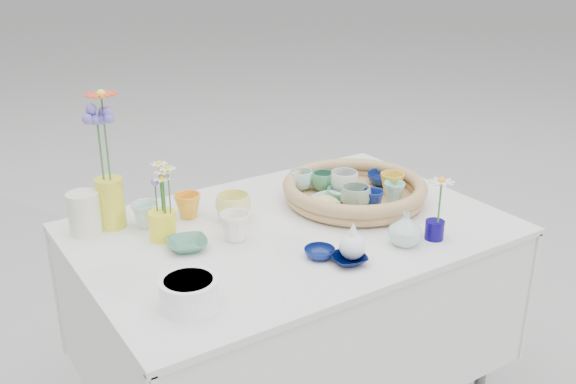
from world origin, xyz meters
TOP-DOWN VIEW (x-y plane):
  - wicker_tray at (0.28, 0.05)m, footprint 0.47×0.47m
  - tray_ceramic_0 at (0.27, 0.17)m, footprint 0.13×0.13m
  - tray_ceramic_1 at (0.44, 0.08)m, footprint 0.14×0.14m
  - tray_ceramic_2 at (0.40, -0.00)m, footprint 0.10×0.10m
  - tray_ceramic_3 at (0.24, 0.05)m, footprint 0.14×0.14m
  - tray_ceramic_4 at (0.22, -0.03)m, footprint 0.10×0.10m
  - tray_ceramic_5 at (0.17, 0.04)m, footprint 0.11×0.11m
  - tray_ceramic_6 at (0.17, 0.20)m, footprint 0.11×0.11m
  - tray_ceramic_7 at (0.27, 0.09)m, footprint 0.11×0.11m
  - tray_ceramic_8 at (0.35, 0.20)m, footprint 0.11×0.11m
  - tray_ceramic_9 at (0.26, -0.06)m, footprint 0.07×0.07m
  - tray_ceramic_10 at (0.13, 0.02)m, footprint 0.12×0.12m
  - tray_ceramic_11 at (0.36, -0.05)m, footprint 0.07×0.07m
  - tray_ceramic_12 at (0.23, 0.15)m, footprint 0.08×0.08m
  - loose_ceramic_0 at (-0.23, 0.23)m, footprint 0.10×0.10m
  - loose_ceramic_1 at (-0.13, 0.13)m, footprint 0.14×0.14m
  - loose_ceramic_2 at (-0.33, 0.03)m, footprint 0.14×0.14m
  - loose_ceramic_3 at (-0.19, 0.01)m, footprint 0.10×0.10m
  - loose_ceramic_4 at (-0.05, -0.21)m, footprint 0.11×0.11m
  - loose_ceramic_5 at (-0.37, 0.24)m, footprint 0.10×0.10m
  - loose_ceramic_6 at (-0.00, -0.28)m, footprint 0.11×0.11m
  - fluted_bowl at (-0.45, -0.25)m, footprint 0.18×0.18m
  - bud_vase_paleblue at (0.02, -0.26)m, footprint 0.10×0.10m
  - bud_vase_seafoam at (0.20, -0.28)m, footprint 0.11×0.11m
  - bud_vase_cobalt at (0.30, -0.30)m, footprint 0.07×0.07m
  - single_daisy at (0.30, -0.31)m, footprint 0.10×0.10m
  - tall_vase_yellow at (-0.45, 0.29)m, footprint 0.09×0.09m
  - gerbera at (-0.45, 0.28)m, footprint 0.14×0.14m
  - hydrangea at (-0.47, 0.29)m, footprint 0.08×0.08m
  - white_pitcher at (-0.53, 0.29)m, footprint 0.14×0.11m
  - daisy_cup at (-0.36, 0.13)m, footprint 0.10×0.10m
  - daisy_posy at (-0.35, 0.13)m, footprint 0.10×0.10m

SIDE VIEW (x-z plane):
  - loose_ceramic_6 at x=0.00m, z-range 0.77..0.79m
  - loose_ceramic_4 at x=-0.05m, z-range 0.77..0.79m
  - loose_ceramic_2 at x=-0.33m, z-range 0.77..0.79m
  - bud_vase_cobalt at x=0.30m, z-range 0.77..0.82m
  - tray_ceramic_10 at x=0.13m, z-range 0.78..0.81m
  - tray_ceramic_5 at x=0.17m, z-range 0.78..0.81m
  - tray_ceramic_8 at x=0.35m, z-range 0.78..0.81m
  - tray_ceramic_3 at x=0.24m, z-range 0.78..0.82m
  - tray_ceramic_0 at x=0.27m, z-range 0.78..0.82m
  - fluted_bowl at x=-0.45m, z-range 0.77..0.84m
  - tray_ceramic_1 at x=0.44m, z-range 0.78..0.82m
  - loose_ceramic_5 at x=-0.37m, z-range 0.77..0.84m
  - wicker_tray at x=0.28m, z-range 0.77..0.84m
  - loose_ceramic_0 at x=-0.23m, z-range 0.77..0.84m
  - loose_ceramic_3 at x=-0.19m, z-range 0.77..0.85m
  - daisy_cup at x=-0.36m, z-range 0.77..0.85m
  - loose_ceramic_1 at x=-0.13m, z-range 0.77..0.85m
  - tray_ceramic_9 at x=0.26m, z-range 0.78..0.85m
  - tray_ceramic_12 at x=0.23m, z-range 0.78..0.85m
  - bud_vase_seafoam at x=0.20m, z-range 0.77..0.86m
  - tray_ceramic_11 at x=0.36m, z-range 0.78..0.85m
  - tray_ceramic_6 at x=0.17m, z-range 0.78..0.85m
  - tray_ceramic_2 at x=0.40m, z-range 0.78..0.86m
  - tray_ceramic_7 at x=0.27m, z-range 0.78..0.86m
  - tray_ceramic_4 at x=0.22m, z-range 0.78..0.86m
  - bud_vase_paleblue at x=0.02m, z-range 0.77..0.88m
  - white_pitcher at x=-0.53m, z-range 0.77..0.89m
  - tall_vase_yellow at x=-0.45m, z-range 0.77..0.92m
  - single_daisy at x=0.30m, z-range 0.81..0.96m
  - daisy_posy at x=-0.35m, z-range 0.85..0.99m
  - hydrangea at x=-0.47m, z-range 0.88..1.15m
  - gerbera at x=-0.45m, z-range 0.91..1.18m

